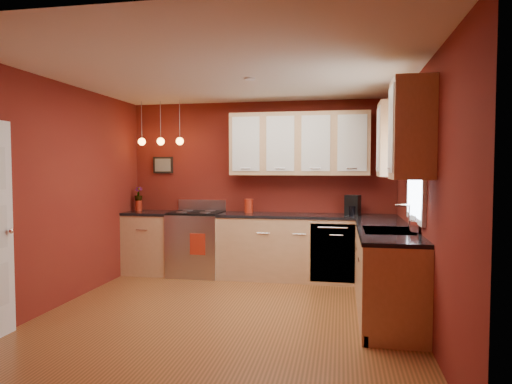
% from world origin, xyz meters
% --- Properties ---
extents(floor, '(4.20, 4.20, 0.00)m').
position_xyz_m(floor, '(0.00, 0.00, 0.00)').
color(floor, '#98532C').
rests_on(floor, ground).
extents(ceiling, '(4.00, 4.20, 0.02)m').
position_xyz_m(ceiling, '(0.00, 0.00, 2.60)').
color(ceiling, silver).
rests_on(ceiling, wall_back).
extents(wall_back, '(4.00, 0.02, 2.60)m').
position_xyz_m(wall_back, '(0.00, 2.10, 1.30)').
color(wall_back, maroon).
rests_on(wall_back, floor).
extents(wall_front, '(4.00, 0.02, 2.60)m').
position_xyz_m(wall_front, '(0.00, -2.10, 1.30)').
color(wall_front, maroon).
rests_on(wall_front, floor).
extents(wall_left, '(0.02, 4.20, 2.60)m').
position_xyz_m(wall_left, '(-2.00, 0.00, 1.30)').
color(wall_left, maroon).
rests_on(wall_left, floor).
extents(wall_right, '(0.02, 4.20, 2.60)m').
position_xyz_m(wall_right, '(2.00, 0.00, 1.30)').
color(wall_right, maroon).
rests_on(wall_right, floor).
extents(base_cabinets_back_left, '(0.70, 0.60, 0.90)m').
position_xyz_m(base_cabinets_back_left, '(-1.65, 1.80, 0.45)').
color(base_cabinets_back_left, tan).
rests_on(base_cabinets_back_left, floor).
extents(base_cabinets_back_right, '(2.54, 0.60, 0.90)m').
position_xyz_m(base_cabinets_back_right, '(0.73, 1.80, 0.45)').
color(base_cabinets_back_right, tan).
rests_on(base_cabinets_back_right, floor).
extents(base_cabinets_right, '(0.60, 2.10, 0.90)m').
position_xyz_m(base_cabinets_right, '(1.70, 0.45, 0.45)').
color(base_cabinets_right, tan).
rests_on(base_cabinets_right, floor).
extents(counter_back_left, '(0.70, 0.62, 0.04)m').
position_xyz_m(counter_back_left, '(-1.65, 1.80, 0.92)').
color(counter_back_left, black).
rests_on(counter_back_left, base_cabinets_back_left).
extents(counter_back_right, '(2.54, 0.62, 0.04)m').
position_xyz_m(counter_back_right, '(0.73, 1.80, 0.92)').
color(counter_back_right, black).
rests_on(counter_back_right, base_cabinets_back_right).
extents(counter_right, '(0.62, 2.10, 0.04)m').
position_xyz_m(counter_right, '(1.70, 0.45, 0.92)').
color(counter_right, black).
rests_on(counter_right, base_cabinets_right).
extents(gas_range, '(0.76, 0.64, 1.11)m').
position_xyz_m(gas_range, '(-0.92, 1.80, 0.48)').
color(gas_range, '#AEAFB3').
rests_on(gas_range, floor).
extents(dishwasher_front, '(0.60, 0.02, 0.80)m').
position_xyz_m(dishwasher_front, '(1.10, 1.51, 0.45)').
color(dishwasher_front, '#AEAFB3').
rests_on(dishwasher_front, base_cabinets_back_right).
extents(sink, '(0.50, 0.70, 0.33)m').
position_xyz_m(sink, '(1.70, 0.30, 0.92)').
color(sink, '#949399').
rests_on(sink, counter_right).
extents(window, '(0.06, 1.02, 1.22)m').
position_xyz_m(window, '(1.97, 0.30, 1.69)').
color(window, white).
rests_on(window, wall_right).
extents(upper_cabinets_back, '(2.00, 0.35, 0.90)m').
position_xyz_m(upper_cabinets_back, '(0.60, 1.93, 1.95)').
color(upper_cabinets_back, tan).
rests_on(upper_cabinets_back, wall_back).
extents(upper_cabinets_right, '(0.35, 1.95, 0.90)m').
position_xyz_m(upper_cabinets_right, '(1.82, 0.32, 1.95)').
color(upper_cabinets_right, tan).
rests_on(upper_cabinets_right, wall_right).
extents(wall_picture, '(0.32, 0.03, 0.26)m').
position_xyz_m(wall_picture, '(-1.55, 2.08, 1.65)').
color(wall_picture, black).
rests_on(wall_picture, wall_back).
extents(pendant_lights, '(0.71, 0.11, 0.66)m').
position_xyz_m(pendant_lights, '(-1.45, 1.75, 2.01)').
color(pendant_lights, '#949399').
rests_on(pendant_lights, ceiling).
extents(red_canister, '(0.14, 0.14, 0.20)m').
position_xyz_m(red_canister, '(-0.14, 1.89, 1.04)').
color(red_canister, '#A12311').
rests_on(red_canister, counter_back_right).
extents(red_vase, '(0.10, 0.10, 0.16)m').
position_xyz_m(red_vase, '(-1.87, 1.87, 1.02)').
color(red_vase, '#A12311').
rests_on(red_vase, counter_back_left).
extents(flowers, '(0.15, 0.15, 0.23)m').
position_xyz_m(flowers, '(-1.87, 1.87, 1.20)').
color(flowers, '#A12311').
rests_on(flowers, red_vase).
extents(coffee_maker, '(0.24, 0.24, 0.28)m').
position_xyz_m(coffee_maker, '(1.37, 1.84, 1.07)').
color(coffee_maker, black).
rests_on(coffee_maker, counter_back_right).
extents(soap_pump, '(0.11, 0.11, 0.19)m').
position_xyz_m(soap_pump, '(1.95, 0.09, 1.03)').
color(soap_pump, white).
rests_on(soap_pump, counter_right).
extents(dish_towel, '(0.22, 0.02, 0.30)m').
position_xyz_m(dish_towel, '(-0.80, 1.47, 0.52)').
color(dish_towel, '#A12311').
rests_on(dish_towel, gas_range).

